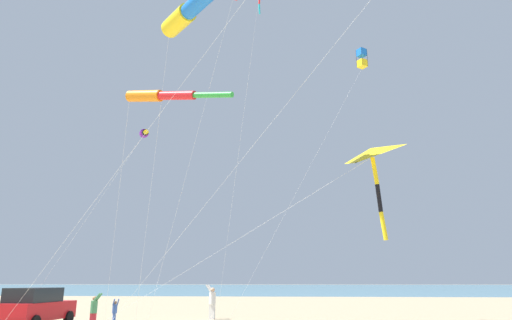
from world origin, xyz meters
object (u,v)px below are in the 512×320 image
object	(u,v)px
person_child_green_jacket	(94,309)
kite_windsock_blue_topmost	(196,4)
person_child_grey_jacket	(115,310)
kite_windsock_yellow_midlevel	(161,96)
parked_car	(36,307)
kite_box_orange_high_right	(362,59)
kite_delta_striped_overhead	(371,155)
person_adult_flyer	(212,300)
kite_windsock_white_trailing	(144,133)

from	to	relation	value
person_child_green_jacket	kite_windsock_blue_topmost	xyz separation A→B (m)	(5.26, 5.68, 12.72)
person_child_grey_jacket	kite_windsock_yellow_midlevel	distance (m)	11.70
parked_car	kite_box_orange_high_right	xyz separation A→B (m)	(-7.39, 17.89, 16.66)
person_child_green_jacket	kite_delta_striped_overhead	size ratio (longest dim) A/B	0.12
kite_windsock_blue_topmost	kite_box_orange_high_right	size ratio (longest dim) A/B	0.78
person_adult_flyer	person_child_grey_jacket	distance (m)	5.73
person_child_green_jacket	kite_delta_striped_overhead	distance (m)	14.95
parked_car	kite_windsock_white_trailing	distance (m)	10.30
person_child_green_jacket	kite_box_orange_high_right	bearing A→B (deg)	117.90
kite_windsock_white_trailing	kite_box_orange_high_right	xyz separation A→B (m)	(-6.50, 13.32, 7.47)
parked_car	kite_windsock_yellow_midlevel	world-z (taller)	kite_windsock_yellow_midlevel
person_child_grey_jacket	kite_windsock_blue_topmost	distance (m)	15.95
person_child_grey_jacket	kite_windsock_blue_topmost	bearing A→B (deg)	36.49
kite_box_orange_high_right	kite_windsock_blue_topmost	bearing A→B (deg)	-34.69
person_adult_flyer	kite_box_orange_high_right	xyz separation A→B (m)	(-2.03, 10.08, 16.54)
parked_car	person_child_green_jacket	xyz separation A→B (m)	(0.40, 3.18, -0.07)
kite_windsock_white_trailing	kite_delta_striped_overhead	bearing A→B (deg)	55.31
person_adult_flyer	kite_windsock_yellow_midlevel	bearing A→B (deg)	-5.34
kite_windsock_yellow_midlevel	kite_box_orange_high_right	size ratio (longest dim) A/B	0.60
kite_windsock_blue_topmost	person_adult_flyer	bearing A→B (deg)	-174.58
kite_windsock_yellow_midlevel	kite_box_orange_high_right	world-z (taller)	kite_box_orange_high_right
person_child_green_jacket	kite_box_orange_high_right	size ratio (longest dim) A/B	0.09
person_child_green_jacket	kite_windsock_yellow_midlevel	distance (m)	10.65
kite_delta_striped_overhead	kite_windsock_blue_topmost	xyz separation A→B (m)	(-1.06, -6.70, 7.21)
parked_car	kite_windsock_blue_topmost	size ratio (longest dim) A/B	0.31
person_adult_flyer	person_child_green_jacket	size ratio (longest dim) A/B	1.22
kite_windsock_white_trailing	kite_box_orange_high_right	distance (m)	16.61
kite_windsock_blue_topmost	kite_box_orange_high_right	xyz separation A→B (m)	(-13.05, 9.03, 4.01)
kite_delta_striped_overhead	person_adult_flyer	bearing A→B (deg)	-147.34
parked_car	kite_delta_striped_overhead	xyz separation A→B (m)	(6.72, 15.55, 5.44)
kite_delta_striped_overhead	kite_windsock_white_trailing	world-z (taller)	kite_windsock_white_trailing
parked_car	person_child_grey_jacket	xyz separation A→B (m)	(-1.87, 3.29, -0.26)
person_adult_flyer	kite_windsock_white_trailing	xyz separation A→B (m)	(4.47, -3.24, 9.07)
person_adult_flyer	kite_windsock_white_trailing	size ratio (longest dim) A/B	0.18
parked_car	kite_windsock_white_trailing	bearing A→B (deg)	101.00
kite_windsock_white_trailing	kite_box_orange_high_right	size ratio (longest dim) A/B	0.59
kite_box_orange_high_right	kite_windsock_yellow_midlevel	bearing A→B (deg)	-44.37
person_adult_flyer	kite_box_orange_high_right	bearing A→B (deg)	101.40
kite_windsock_yellow_midlevel	kite_box_orange_high_right	distance (m)	17.28
parked_car	person_child_green_jacket	world-z (taller)	parked_car
person_child_green_jacket	kite_windsock_yellow_midlevel	world-z (taller)	kite_windsock_yellow_midlevel
kite_windsock_yellow_midlevel	kite_windsock_blue_topmost	size ratio (longest dim) A/B	0.77
kite_windsock_blue_topmost	kite_windsock_white_trailing	bearing A→B (deg)	-146.77
kite_windsock_white_trailing	kite_windsock_yellow_midlevel	distance (m)	5.25
person_child_green_jacket	kite_windsock_white_trailing	distance (m)	9.45
person_adult_flyer	kite_windsock_blue_topmost	world-z (taller)	kite_windsock_blue_topmost
person_adult_flyer	kite_delta_striped_overhead	distance (m)	15.30
parked_car	kite_windsock_white_trailing	xyz separation A→B (m)	(-0.89, 4.57, 9.19)
kite_windsock_white_trailing	kite_box_orange_high_right	world-z (taller)	kite_box_orange_high_right
kite_box_orange_high_right	parked_car	bearing A→B (deg)	-67.55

